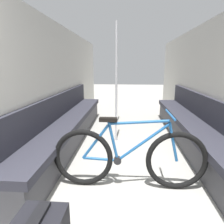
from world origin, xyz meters
The scene contains 7 objects.
wall_left centered at (-1.40, 2.83, 1.10)m, with size 0.10×8.87×2.19m, color beige.
wall_right centered at (1.40, 2.83, 1.10)m, with size 0.10×8.87×2.19m, color beige.
bench_seat_row_left centered at (-1.13, 2.97, 0.30)m, with size 0.49×4.21×0.90m.
bench_seat_row_right centered at (1.13, 2.97, 0.30)m, with size 0.49×4.21×0.90m.
bicycle centered at (-0.01, 1.59, 0.37)m, with size 1.79×0.46×0.91m.
grab_pole_near centered at (-0.25, 3.14, 1.06)m, with size 0.08×0.08×2.17m.
grab_pole_far centered at (-0.30, 4.36, 1.06)m, with size 0.08×0.08×2.17m.
Camera 1 is at (-0.05, -0.55, 1.41)m, focal length 32.00 mm.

